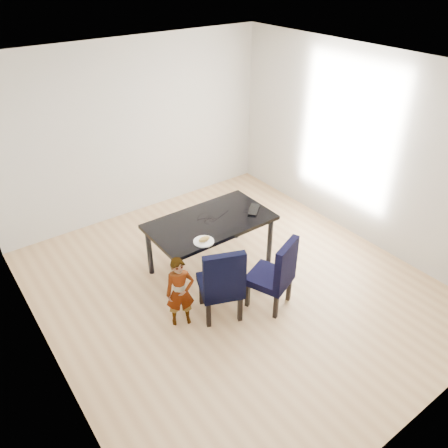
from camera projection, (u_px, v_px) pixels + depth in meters
floor at (233, 286)px, 5.67m from camera, size 4.50×5.00×0.01m
ceiling at (236, 71)px, 4.21m from camera, size 4.50×5.00×0.01m
wall_back at (135, 131)px, 6.64m from camera, size 4.50×0.01×2.70m
wall_front at (439, 325)px, 3.24m from camera, size 4.50×0.01×2.70m
wall_left at (30, 267)px, 3.82m from camera, size 0.01×5.00×2.70m
wall_right at (363, 149)px, 6.06m from camera, size 0.01×5.00×2.70m
dining_table at (211, 244)px, 5.80m from camera, size 1.60×0.90×0.75m
chair_left at (220, 280)px, 5.01m from camera, size 0.62×0.63×0.99m
chair_right at (270, 272)px, 5.15m from camera, size 0.60×0.61×0.95m
child at (180, 292)px, 4.89m from camera, size 0.39×0.33×0.90m
plate at (204, 241)px, 5.19m from camera, size 0.30×0.30×0.01m
sandwich at (204, 239)px, 5.17m from camera, size 0.17×0.11×0.06m
laptop at (251, 209)px, 5.82m from camera, size 0.35×0.33×0.02m
cable_tangle at (211, 221)px, 5.59m from camera, size 0.18×0.18×0.01m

